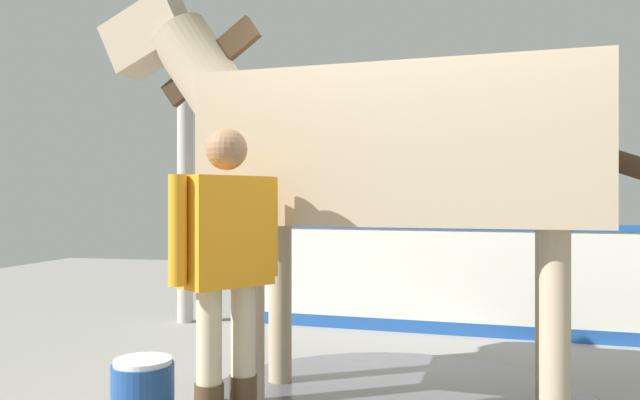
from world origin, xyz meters
The scene contains 5 objects.
barrier_wall centered at (-0.12, 2.18, 0.48)m, with size 4.14×0.40×1.03m.
roof_post_near centered at (-2.64, 2.17, 1.51)m, with size 0.16×0.16×3.01m, color #B7B2A8.
horse centered at (-0.40, 0.12, 1.55)m, with size 3.66×1.07×2.66m.
handler centered at (-1.10, -0.64, 0.93)m, with size 0.45×0.56×1.62m.
wash_bucket centered at (-1.72, -0.39, 0.16)m, with size 0.36×0.36×0.33m.
Camera 1 is at (0.06, -3.64, 1.25)m, focal length 34.49 mm.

